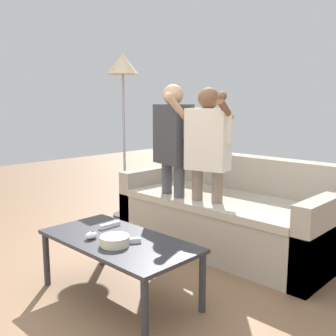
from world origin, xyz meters
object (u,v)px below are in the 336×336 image
Objects in this scene: floor_lamp at (123,76)px; snack_bowl at (115,241)px; player_left at (173,146)px; game_remote_nunchuk at (91,235)px; coffee_table at (118,246)px; game_remote_wand_far at (110,225)px; game_remote_wand_near at (129,241)px; player_center at (208,152)px; couch at (229,215)px.

snack_bowl is at bearing -41.52° from floor_lamp.
snack_bowl is 0.13× the size of player_left.
coffee_table is at bearing 43.54° from game_remote_nunchuk.
snack_bowl is 2.35m from floor_lamp.
player_left reaches higher than game_remote_wand_far.
snack_bowl is at bearing -64.93° from player_left.
floor_lamp is 12.08× the size of game_remote_wand_near.
coffee_table is 0.19m from game_remote_nunchuk.
game_remote_wand_near reaches higher than coffee_table.
snack_bowl is 1.18m from player_center.
player_center reaches higher than couch.
player_center reaches higher than game_remote_wand_near.
couch is 1.06× the size of floor_lamp.
floor_lamp is at bearing 163.40° from player_left.
game_remote_wand_near and game_remote_wand_far have the same top height.
snack_bowl is at bearing -112.36° from game_remote_wand_near.
floor_lamp reaches higher than snack_bowl.
snack_bowl is 2.11× the size of game_remote_nunchuk.
player_left is at bearing 115.07° from snack_bowl.
couch is at bearing 87.29° from player_center.
player_center is (0.07, 1.12, 0.46)m from game_remote_nunchuk.
couch is 1.41m from snack_bowl.
coffee_table is at bearing -41.08° from floor_lamp.
player_left is at bearing -173.79° from player_center.
game_remote_nunchuk is at bearing -136.46° from coffee_table.
snack_bowl is at bearing 9.90° from game_remote_nunchuk.
game_remote_wand_far is (-0.18, -0.89, -0.47)m from player_center.
floor_lamp reaches higher than game_remote_nunchuk.
player_center is (-0.13, 1.09, 0.45)m from snack_bowl.
game_remote_nunchuk is 0.27m from game_remote_wand_near.
game_remote_wand_near is (0.16, -1.00, -0.47)m from player_center.
game_remote_nunchuk is 1.22m from player_left.
player_left is at bearing -16.60° from floor_lamp.
couch is 1.37× the size of player_center.
game_remote_nunchuk is 0.06× the size of player_left.
game_remote_nunchuk reaches higher than game_remote_wand_near.
coffee_table is at bearing 179.07° from game_remote_wand_near.
game_remote_nunchuk is 0.06× the size of player_center.
game_remote_nunchuk is at bearing -93.76° from player_center.
player_left reaches higher than couch.
couch is at bearing 86.47° from game_remote_nunchuk.
coffee_table is 0.14m from snack_bowl.
player_center reaches higher than snack_bowl.
snack_bowl is 1.13× the size of game_remote_wand_far.
snack_bowl is at bearing -85.31° from couch.
game_remote_wand_far is (-0.35, 0.12, -0.00)m from game_remote_wand_near.
player_center reaches higher than game_remote_wand_far.
snack_bowl is 0.09m from game_remote_wand_near.
game_remote_nunchuk is 0.26m from game_remote_wand_far.
player_center is at bearing 78.41° from game_remote_wand_far.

